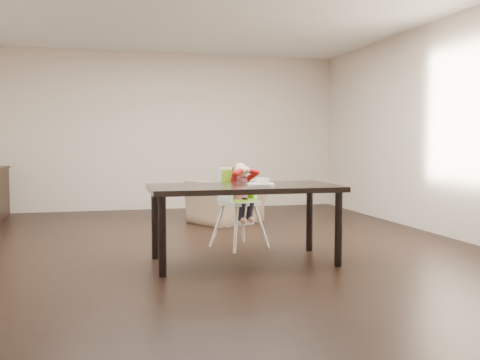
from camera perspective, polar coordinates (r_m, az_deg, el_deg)
The scene contains 6 objects.
ground at distance 6.06m, azimuth -3.79°, elevation -7.02°, with size 7.00×7.00×0.00m, color black.
room_walls at distance 5.99m, azimuth -3.88°, elevation 10.69°, with size 6.02×7.02×2.71m.
dining_table at distance 5.13m, azimuth 0.41°, elevation -1.44°, with size 1.80×0.90×0.75m.
high_chair at distance 5.88m, azimuth -0.20°, elevation -0.85°, with size 0.51×0.51×0.94m.
plate at distance 5.05m, azimuth 2.29°, elevation -0.34°, with size 0.29×0.29×0.07m.
armchair at distance 7.73m, azimuth -1.32°, elevation -1.49°, with size 0.96×0.62×0.84m, color #967C5F.
Camera 1 is at (-1.04, -5.85, 1.16)m, focal length 40.00 mm.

